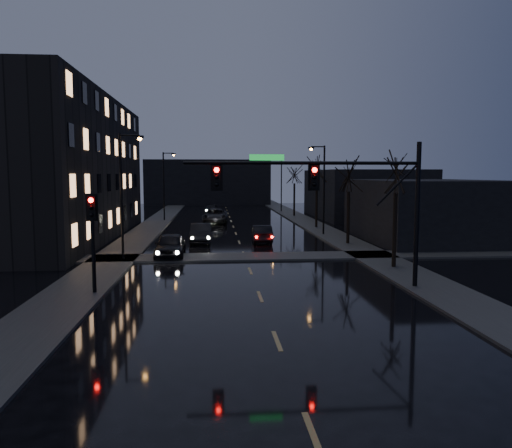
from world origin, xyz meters
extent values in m
plane|color=black|center=(0.00, 0.00, 0.00)|extent=(160.00, 160.00, 0.00)
cube|color=#2D2D2B|center=(-8.50, 35.00, 0.06)|extent=(3.00, 140.00, 0.12)
cube|color=#2D2D2B|center=(8.50, 35.00, 0.06)|extent=(3.00, 140.00, 0.12)
cube|color=#2D2D2B|center=(0.00, 18.50, 0.06)|extent=(40.00, 3.00, 0.12)
cube|color=black|center=(-16.50, 30.00, 6.00)|extent=(12.00, 30.00, 12.00)
cube|color=black|center=(15.50, 26.00, 2.50)|extent=(10.00, 14.00, 5.00)
cube|color=black|center=(17.00, 48.00, 3.00)|extent=(12.00, 18.00, 6.00)
cube|color=black|center=(-3.00, 78.00, 4.00)|extent=(22.00, 10.00, 8.00)
cylinder|color=black|center=(7.60, 9.00, 3.50)|extent=(0.22, 0.22, 7.00)
cylinder|color=black|center=(2.10, 9.00, 6.00)|extent=(11.00, 0.16, 0.16)
cylinder|color=black|center=(6.60, 9.00, 5.00)|extent=(2.05, 0.10, 2.05)
cube|color=#0C591E|center=(0.40, 9.00, 6.25)|extent=(1.60, 0.04, 0.28)
cube|color=black|center=(-1.90, 9.00, 5.35)|extent=(0.35, 0.28, 1.05)
sphere|color=#FF0705|center=(-1.90, 8.84, 5.68)|extent=(0.22, 0.22, 0.22)
cube|color=black|center=(2.60, 9.00, 5.35)|extent=(0.35, 0.28, 1.05)
sphere|color=#FF0705|center=(2.60, 8.84, 5.68)|extent=(0.22, 0.22, 0.22)
cylinder|color=black|center=(-7.50, 9.00, 2.20)|extent=(0.18, 0.18, 4.40)
cube|color=black|center=(-7.50, 9.00, 4.00)|extent=(0.35, 0.28, 1.05)
sphere|color=#FF0705|center=(-7.50, 8.84, 4.33)|extent=(0.22, 0.22, 0.22)
cylinder|color=black|center=(8.40, 14.00, 2.20)|extent=(0.24, 0.24, 4.40)
cylinder|color=black|center=(8.40, 24.00, 2.06)|extent=(0.24, 0.24, 4.12)
cylinder|color=black|center=(8.40, 36.00, 2.34)|extent=(0.24, 0.24, 4.68)
cylinder|color=black|center=(8.40, 50.00, 2.15)|extent=(0.24, 0.24, 4.29)
cylinder|color=black|center=(-7.80, 18.00, 4.00)|extent=(0.16, 0.16, 8.00)
cylinder|color=black|center=(-7.20, 18.00, 7.90)|extent=(1.20, 0.10, 0.10)
cube|color=black|center=(-6.60, 18.00, 7.80)|extent=(0.50, 0.25, 0.15)
sphere|color=orange|center=(-6.60, 18.00, 7.70)|extent=(0.28, 0.28, 0.28)
cylinder|color=black|center=(-7.80, 45.00, 4.00)|extent=(0.16, 0.16, 8.00)
cylinder|color=black|center=(-7.20, 45.00, 7.90)|extent=(1.20, 0.10, 0.10)
cube|color=black|center=(-6.60, 45.00, 7.80)|extent=(0.50, 0.25, 0.15)
sphere|color=orange|center=(-6.60, 45.00, 7.70)|extent=(0.28, 0.28, 0.28)
cylinder|color=black|center=(7.80, 30.00, 4.00)|extent=(0.16, 0.16, 8.00)
cylinder|color=black|center=(7.20, 30.00, 7.90)|extent=(1.20, 0.10, 0.10)
cube|color=black|center=(6.60, 30.00, 7.80)|extent=(0.50, 0.25, 0.15)
sphere|color=orange|center=(6.60, 30.00, 7.70)|extent=(0.28, 0.28, 0.28)
cylinder|color=black|center=(7.80, 58.00, 4.00)|extent=(0.16, 0.16, 8.00)
cylinder|color=black|center=(7.20, 58.00, 7.90)|extent=(1.20, 0.10, 0.10)
cube|color=black|center=(6.60, 58.00, 7.80)|extent=(0.50, 0.25, 0.15)
sphere|color=orange|center=(6.60, 58.00, 7.70)|extent=(0.28, 0.28, 0.28)
imported|color=black|center=(-4.92, 19.11, 0.79)|extent=(1.88, 4.67, 1.59)
imported|color=black|center=(-3.08, 26.06, 0.76)|extent=(1.70, 4.65, 1.52)
imported|color=black|center=(-1.85, 42.21, 0.81)|extent=(2.94, 5.95, 1.62)
imported|color=black|center=(-2.38, 54.89, 0.63)|extent=(2.13, 4.50, 1.27)
imported|color=black|center=(1.80, 25.85, 0.70)|extent=(1.56, 4.28, 1.40)
camera|label=1|loc=(-2.06, -13.89, 5.49)|focal=35.00mm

